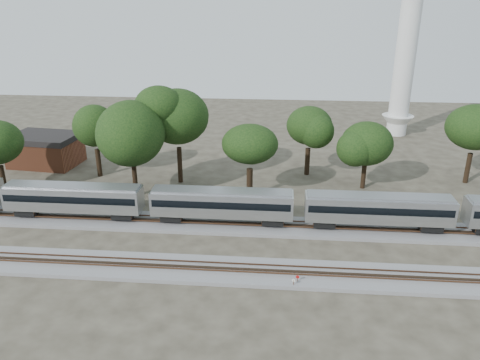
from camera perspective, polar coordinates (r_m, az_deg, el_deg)
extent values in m
plane|color=#383328|center=(50.76, 0.12, -8.83)|extent=(160.00, 160.00, 0.00)
cube|color=slate|center=(55.91, 0.64, -5.55)|extent=(160.00, 5.00, 0.40)
cube|color=brown|center=(55.07, 0.59, -5.47)|extent=(160.00, 0.08, 0.15)
cube|color=brown|center=(56.35, 0.70, -4.81)|extent=(160.00, 0.08, 0.15)
cube|color=slate|center=(47.26, -0.29, -11.07)|extent=(160.00, 5.00, 0.40)
cube|color=brown|center=(46.41, -0.37, -11.07)|extent=(160.00, 0.08, 0.15)
cube|color=brown|center=(47.62, -0.21, -10.14)|extent=(160.00, 0.08, 0.15)
cube|color=#B9BBC0|center=(59.78, -19.64, -2.04)|extent=(16.64, 2.87, 2.87)
cube|color=black|center=(59.68, -19.67, -1.79)|extent=(16.07, 2.92, 0.86)
cube|color=gray|center=(59.24, -19.82, -0.73)|extent=(16.26, 2.30, 0.33)
cube|color=black|center=(63.19, -24.42, -3.33)|extent=(2.49, 2.10, 0.86)
cube|color=black|center=(58.34, -14.00, -3.98)|extent=(2.49, 2.10, 0.86)
cube|color=#B9BBC0|center=(54.94, -2.23, -2.81)|extent=(16.64, 2.87, 2.87)
cube|color=black|center=(54.82, -2.23, -2.54)|extent=(16.07, 2.92, 0.86)
cube|color=gray|center=(54.34, -2.25, -1.39)|extent=(16.26, 2.30, 0.33)
cube|color=black|center=(56.74, -8.27, -4.29)|extent=(2.49, 2.10, 0.86)
cube|color=black|center=(55.36, 4.02, -4.79)|extent=(2.49, 2.10, 0.86)
cube|color=#B9BBC0|center=(55.78, 16.50, -3.36)|extent=(16.64, 2.87, 2.87)
cube|color=black|center=(55.67, 16.53, -3.09)|extent=(16.07, 2.92, 0.86)
cube|color=gray|center=(55.20, 16.66, -1.96)|extent=(16.26, 2.30, 0.33)
cube|color=black|center=(55.64, 10.20, -4.96)|extent=(2.49, 2.10, 0.86)
cube|color=black|center=(58.10, 22.15, -5.12)|extent=(2.49, 2.10, 0.86)
cylinder|color=#512D19|center=(45.73, 7.00, -12.09)|extent=(0.06, 0.06, 0.93)
cylinder|color=#A90C0D|center=(45.50, 7.02, -11.65)|extent=(0.33, 0.07, 0.33)
cylinder|color=#512D19|center=(45.21, 6.53, -12.51)|extent=(0.06, 0.06, 0.91)
cylinder|color=silver|center=(44.99, 6.55, -12.08)|extent=(0.32, 0.11, 0.32)
cube|color=#512D19|center=(46.24, 6.62, -12.12)|extent=(0.57, 0.46, 0.30)
cylinder|color=silver|center=(95.99, 19.38, 12.97)|extent=(3.80, 3.80, 26.60)
cone|color=silver|center=(98.11, 18.56, 6.40)|extent=(6.08, 6.08, 3.80)
cube|color=brown|center=(82.12, -22.59, 3.13)|extent=(10.91, 8.19, 4.08)
cube|color=black|center=(81.44, -22.84, 4.80)|extent=(11.13, 8.41, 0.92)
cylinder|color=black|center=(72.82, -26.91, 0.11)|extent=(0.70, 0.70, 3.91)
cylinder|color=black|center=(74.01, -16.85, 2.04)|extent=(0.70, 0.70, 4.25)
ellipsoid|color=black|center=(72.38, -17.33, 6.34)|extent=(8.01, 8.01, 6.81)
cylinder|color=black|center=(65.17, -12.68, 0.07)|extent=(0.70, 0.70, 4.80)
ellipsoid|color=black|center=(63.14, -13.16, 5.58)|extent=(9.04, 9.04, 7.69)
cylinder|color=black|center=(68.86, -7.34, 1.84)|extent=(0.70, 0.70, 5.32)
ellipsoid|color=black|center=(66.80, -7.63, 7.69)|extent=(10.04, 10.04, 8.53)
cylinder|color=black|center=(63.39, 1.18, -0.35)|extent=(0.70, 0.70, 4.07)
ellipsoid|color=black|center=(61.54, 1.22, 4.42)|extent=(7.67, 7.67, 6.52)
cylinder|color=black|center=(72.19, 8.21, 2.25)|extent=(0.70, 0.70, 4.18)
ellipsoid|color=black|center=(70.54, 8.45, 6.61)|extent=(7.88, 7.88, 6.70)
cylinder|color=black|center=(68.71, 14.82, 0.46)|extent=(0.70, 0.70, 3.58)
ellipsoid|color=black|center=(67.17, 15.21, 4.33)|extent=(6.75, 6.75, 5.74)
cylinder|color=black|center=(75.88, 26.01, 1.32)|extent=(0.70, 0.70, 4.52)
ellipsoid|color=black|center=(74.21, 26.78, 5.77)|extent=(8.53, 8.53, 7.25)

